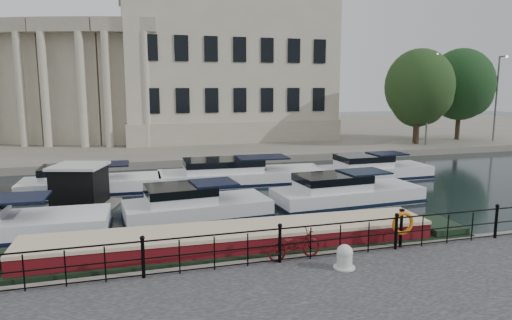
{
  "coord_description": "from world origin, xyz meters",
  "views": [
    {
      "loc": [
        -4.38,
        -14.62,
        5.81
      ],
      "look_at": [
        0.5,
        2.0,
        3.0
      ],
      "focal_mm": 32.0,
      "sensor_mm": 36.0,
      "label": 1
    }
  ],
  "objects": [
    {
      "name": "narrowboat",
      "position": [
        -0.98,
        -0.58,
        0.37
      ],
      "size": [
        16.87,
        2.76,
        1.61
      ],
      "rotation": [
        0.0,
        0.0,
        -0.03
      ],
      "color": "black",
      "rests_on": "ground_plane"
    },
    {
      "name": "railing",
      "position": [
        0.0,
        -2.25,
        1.2
      ],
      "size": [
        24.14,
        0.14,
        1.22
      ],
      "color": "black",
      "rests_on": "near_quay"
    },
    {
      "name": "harbour_hut",
      "position": [
        -6.48,
        8.29,
        0.95
      ],
      "size": [
        3.83,
        3.48,
        2.2
      ],
      "rotation": [
        0.0,
        0.0,
        -0.31
      ],
      "color": "#6B665B",
      "rests_on": "ground_plane"
    },
    {
      "name": "trees",
      "position": [
        24.38,
        22.11,
        5.45
      ],
      "size": [
        12.22,
        8.03,
        8.92
      ],
      "color": "black",
      "rests_on": "far_bank"
    },
    {
      "name": "cabin_cruisers",
      "position": [
        -0.29,
        8.22,
        0.37
      ],
      "size": [
        29.46,
        10.34,
        1.99
      ],
      "color": "white",
      "rests_on": "ground_plane"
    },
    {
      "name": "lamp_posts",
      "position": [
        26.0,
        20.7,
        4.8
      ],
      "size": [
        8.24,
        1.55,
        8.07
      ],
      "color": "#59595B",
      "rests_on": "far_bank"
    },
    {
      "name": "bicycle",
      "position": [
        0.52,
        -2.12,
        1.01
      ],
      "size": [
        1.8,
        0.78,
        0.92
      ],
      "primitive_type": "imported",
      "rotation": [
        0.0,
        0.0,
        1.67
      ],
      "color": "#480D0D",
      "rests_on": "near_quay"
    },
    {
      "name": "far_bank",
      "position": [
        0.0,
        39.0,
        0.28
      ],
      "size": [
        120.0,
        42.0,
        0.55
      ],
      "primitive_type": "cube",
      "color": "#6B665B",
      "rests_on": "ground_plane"
    },
    {
      "name": "civic_building",
      "position": [
        -1.0,
        34.71,
        7.04
      ],
      "size": [
        53.55,
        31.84,
        16.85
      ],
      "color": "#ADA38C",
      "rests_on": "far_bank"
    },
    {
      "name": "mooring_bollard",
      "position": [
        1.67,
        -3.2,
        0.89
      ],
      "size": [
        0.64,
        0.64,
        0.71
      ],
      "color": "silver",
      "rests_on": "near_quay"
    },
    {
      "name": "ground_plane",
      "position": [
        0.0,
        0.0,
        0.0
      ],
      "size": [
        160.0,
        160.0,
        0.0
      ],
      "primitive_type": "plane",
      "color": "black",
      "rests_on": "ground"
    },
    {
      "name": "life_ring_post",
      "position": [
        4.28,
        -2.17,
        1.36
      ],
      "size": [
        0.79,
        0.2,
        1.29
      ],
      "color": "black",
      "rests_on": "near_quay"
    }
  ]
}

